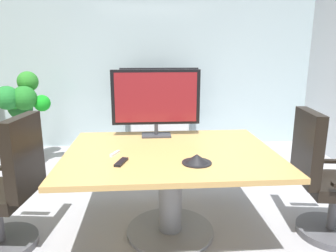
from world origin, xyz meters
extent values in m
plane|color=#99999E|center=(0.00, 0.00, 0.00)|extent=(6.87, 6.87, 0.00)
cube|color=#9EB2B7|center=(0.00, 2.93, 1.40)|extent=(5.26, 0.10, 2.81)
cube|color=#B2894C|center=(0.02, 0.21, 0.73)|extent=(1.71, 1.30, 0.04)
cylinder|color=slate|center=(0.02, 0.21, 0.36)|extent=(0.20, 0.20, 0.71)
cylinder|color=slate|center=(0.02, 0.21, 0.01)|extent=(0.76, 0.76, 0.03)
cylinder|color=#4C4C51|center=(-1.36, 0.10, 0.03)|extent=(0.56, 0.56, 0.06)
cube|color=black|center=(-1.10, 0.07, 0.79)|extent=(0.15, 0.46, 0.60)
cube|color=black|center=(-1.31, 0.36, 0.58)|extent=(0.28, 0.08, 0.03)
cylinder|color=#4C4C51|center=(1.41, 0.07, 0.03)|extent=(0.56, 0.56, 0.06)
cylinder|color=#4C4C51|center=(1.41, 0.07, 0.24)|extent=(0.07, 0.07, 0.36)
cube|color=black|center=(1.41, 0.07, 0.46)|extent=(0.54, 0.54, 0.10)
cube|color=black|center=(1.14, 0.11, 0.79)|extent=(0.15, 0.46, 0.60)
cube|color=black|center=(1.42, 0.33, 0.58)|extent=(0.28, 0.09, 0.03)
cube|color=#333338|center=(-0.08, 0.68, 0.76)|extent=(0.28, 0.18, 0.02)
cylinder|color=#333338|center=(-0.08, 0.68, 0.82)|extent=(0.04, 0.04, 0.10)
cube|color=black|center=(-0.08, 0.69, 1.13)|extent=(0.84, 0.04, 0.52)
cube|color=maroon|center=(-0.08, 0.67, 1.13)|extent=(0.77, 0.01, 0.47)
cube|color=#B7BABC|center=(0.05, 2.58, 0.28)|extent=(0.90, 0.36, 0.55)
cube|color=black|center=(0.05, 2.56, 0.93)|extent=(1.20, 0.06, 0.76)
cube|color=black|center=(0.05, 2.53, 0.93)|extent=(1.12, 0.01, 0.69)
cylinder|color=brown|center=(-1.80, 2.04, 0.15)|extent=(0.34, 0.34, 0.30)
cylinder|color=brown|center=(-1.80, 2.04, 0.52)|extent=(0.05, 0.05, 0.44)
sphere|color=#15981D|center=(-1.57, 2.03, 0.87)|extent=(0.22, 0.22, 0.22)
sphere|color=#297925|center=(-1.77, 2.16, 1.15)|extent=(0.28, 0.28, 0.28)
sphere|color=#1C5B25|center=(-1.91, 2.15, 0.80)|extent=(0.33, 0.33, 0.33)
sphere|color=#1E8A25|center=(-1.92, 2.06, 0.89)|extent=(0.22, 0.22, 0.22)
sphere|color=#1F732C|center=(-1.94, 1.85, 0.97)|extent=(0.31, 0.31, 0.31)
sphere|color=#207024|center=(-1.75, 1.93, 0.96)|extent=(0.32, 0.32, 0.32)
cone|color=black|center=(0.19, -0.10, 0.79)|extent=(0.19, 0.19, 0.07)
cylinder|color=black|center=(0.19, -0.10, 0.76)|extent=(0.22, 0.22, 0.01)
cube|color=black|center=(-0.36, -0.06, 0.76)|extent=(0.10, 0.18, 0.02)
cube|color=silver|center=(-0.43, 0.14, 0.76)|extent=(0.07, 0.13, 0.02)
camera|label=1|loc=(-0.18, -2.22, 1.55)|focal=33.14mm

